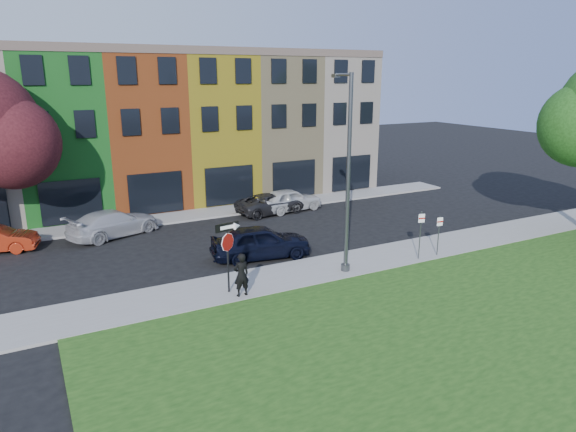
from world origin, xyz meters
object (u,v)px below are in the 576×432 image
sedan_near (261,242)px  man (241,275)px  street_lamp (347,175)px  stop_sign (228,243)px

sedan_near → man: bearing=155.3°
street_lamp → sedan_near: bearing=142.4°
stop_sign → man: size_ratio=1.64×
stop_sign → man: bearing=-69.4°
man → sedan_near: man is taller
man → street_lamp: bearing=-176.4°
man → sedan_near: (2.68, 3.98, -0.19)m
stop_sign → street_lamp: 6.09m
sedan_near → street_lamp: bearing=-133.2°
sedan_near → stop_sign: bearing=147.8°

